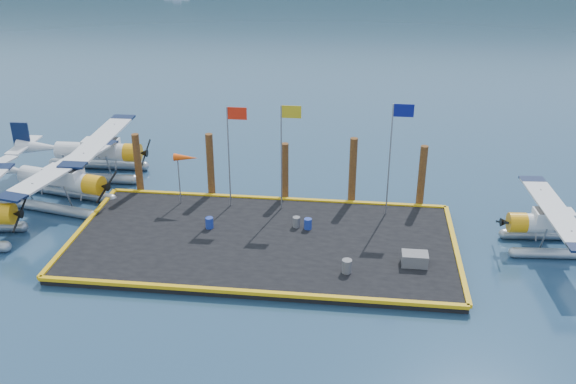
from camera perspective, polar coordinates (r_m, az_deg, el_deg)
name	(u,v)px	position (r m, az deg, el deg)	size (l,w,h in m)	color
ground	(263,246)	(34.18, -2.21, -4.80)	(4000.00, 4000.00, 0.00)	navy
dock	(263,243)	(34.08, -2.21, -4.51)	(20.00, 10.00, 0.40)	black
dock_bumpers	(263,238)	(33.94, -2.22, -4.08)	(20.25, 10.25, 0.18)	#D49E0C
seaplane_b	(59,182)	(40.27, -19.65, 0.82)	(8.86, 9.64, 3.41)	#959BA2
seaplane_c	(96,154)	(43.88, -16.69, 3.27)	(8.93, 9.83, 3.51)	#959BA2
seaplane_d	(559,226)	(36.12, 22.94, -2.81)	(7.84, 8.64, 3.07)	#959BA2
drum_0	(209,223)	(35.21, -7.01, -2.73)	(0.43, 0.43, 0.61)	navy
drum_1	(347,266)	(31.09, 5.25, -6.58)	(0.49, 0.49, 0.68)	#525156
drum_2	(296,222)	(35.08, 0.75, -2.68)	(0.41, 0.41, 0.58)	#525156
drum_5	(308,224)	(34.88, 1.78, -2.84)	(0.42, 0.42, 0.60)	navy
crate	(415,259)	(32.18, 11.19, -5.87)	(1.28, 0.85, 0.64)	#525156
flagpole_red	(232,142)	(36.10, -5.02, 4.49)	(1.14, 0.08, 6.00)	gray
flagpole_yellow	(285,142)	(35.60, -0.28, 4.49)	(1.14, 0.08, 6.20)	gray
flagpole_blue	(394,143)	(35.36, 9.44, 4.30)	(1.14, 0.08, 6.50)	gray
windsock	(186,159)	(37.15, -9.09, 2.94)	(1.40, 0.44, 3.12)	gray
piling_0	(138,165)	(40.05, -13.18, 2.33)	(0.44, 0.44, 4.00)	#432413
piling_1	(211,167)	(38.75, -6.90, 2.22)	(0.44, 0.44, 4.20)	#432413
piling_2	(285,174)	(38.07, -0.28, 1.65)	(0.44, 0.44, 3.80)	#432413
piling_3	(353,173)	(37.73, 5.76, 1.71)	(0.44, 0.44, 4.30)	#432413
piling_4	(422,178)	(37.97, 11.79, 1.20)	(0.44, 0.44, 4.00)	#432413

